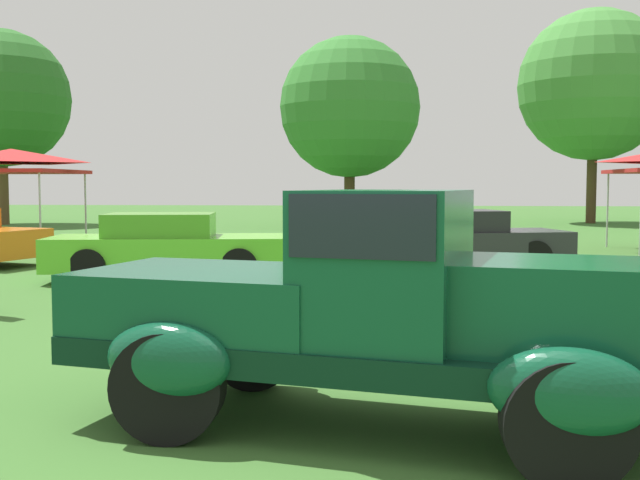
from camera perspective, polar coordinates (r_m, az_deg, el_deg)
ground_plane at (r=5.52m, az=4.24°, el=-14.23°), size 120.00×120.00×0.00m
feature_pickup_truck at (r=5.47m, az=4.13°, el=-5.06°), size 4.54×2.55×1.70m
show_car_lime at (r=14.36m, az=-11.18°, el=-0.52°), size 4.54×2.31×1.22m
show_car_charcoal at (r=16.04m, az=10.30°, el=-0.04°), size 4.55×2.68×1.22m
canopy_tent_left_field at (r=22.35m, az=-21.89°, el=5.56°), size 3.21×3.21×2.71m
treeline_far_left at (r=36.69m, az=-22.57°, el=9.65°), size 5.95×5.95×8.48m
treeline_mid_left at (r=31.96m, az=2.21°, el=9.78°), size 5.75×5.75×7.79m
treeline_center at (r=37.37m, az=19.63°, el=10.74°), size 6.76×6.76×9.61m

